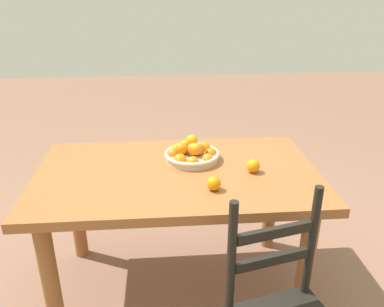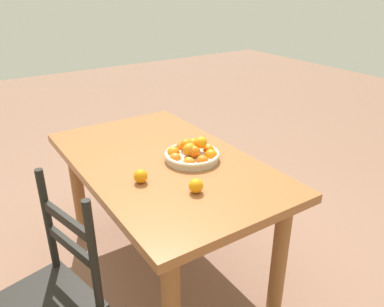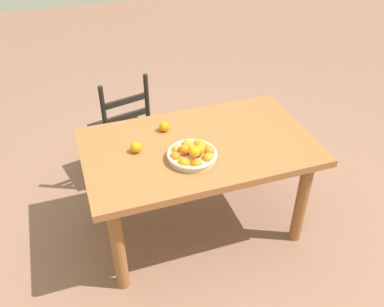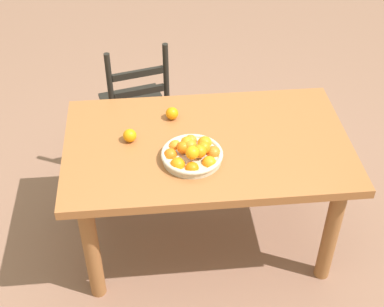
% 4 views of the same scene
% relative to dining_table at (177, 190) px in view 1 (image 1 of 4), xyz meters
% --- Properties ---
extents(ground_plane, '(12.00, 12.00, 0.00)m').
position_rel_dining_table_xyz_m(ground_plane, '(0.00, 0.00, -0.66)').
color(ground_plane, '#835C49').
extents(dining_table, '(1.53, 0.91, 0.77)m').
position_rel_dining_table_xyz_m(dining_table, '(0.00, 0.00, 0.00)').
color(dining_table, '#995B30').
rests_on(dining_table, ground).
extents(fruit_bowl, '(0.32, 0.32, 0.13)m').
position_rel_dining_table_xyz_m(fruit_bowl, '(-0.09, -0.14, 0.15)').
color(fruit_bowl, beige).
rests_on(fruit_bowl, dining_table).
extents(orange_loose_0, '(0.07, 0.07, 0.07)m').
position_rel_dining_table_xyz_m(orange_loose_0, '(-0.41, 0.05, 0.15)').
color(orange_loose_0, orange).
rests_on(orange_loose_0, dining_table).
extents(orange_loose_1, '(0.07, 0.07, 0.07)m').
position_rel_dining_table_xyz_m(orange_loose_1, '(-0.17, 0.23, 0.15)').
color(orange_loose_1, orange).
rests_on(orange_loose_1, dining_table).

